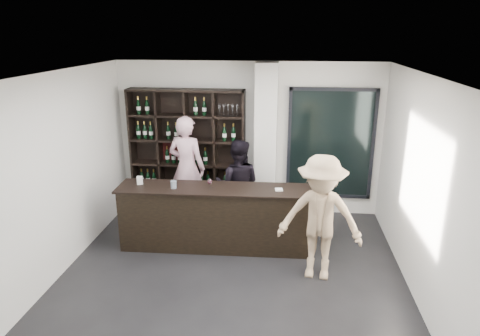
# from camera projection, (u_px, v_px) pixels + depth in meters

# --- Properties ---
(floor) EXTENTS (5.00, 5.50, 0.01)m
(floor) POSITION_uv_depth(u_px,v_px,m) (230.00, 286.00, 6.03)
(floor) COLOR black
(floor) RESTS_ON ground
(wine_shelf) EXTENTS (2.20, 0.35, 2.40)m
(wine_shelf) POSITION_uv_depth(u_px,v_px,m) (188.00, 152.00, 8.20)
(wine_shelf) COLOR black
(wine_shelf) RESTS_ON floor
(structural_column) EXTENTS (0.40, 0.40, 2.90)m
(structural_column) POSITION_uv_depth(u_px,v_px,m) (266.00, 143.00, 7.88)
(structural_column) COLOR silver
(structural_column) RESTS_ON floor
(glass_panel) EXTENTS (1.60, 0.08, 2.10)m
(glass_panel) POSITION_uv_depth(u_px,v_px,m) (330.00, 144.00, 7.97)
(glass_panel) COLOR black
(glass_panel) RESTS_ON floor
(tasting_counter) EXTENTS (3.18, 0.66, 1.05)m
(tasting_counter) POSITION_uv_depth(u_px,v_px,m) (217.00, 218.00, 6.94)
(tasting_counter) COLOR black
(tasting_counter) RESTS_ON floor
(taster_pink) EXTENTS (0.81, 0.63, 1.97)m
(taster_pink) POSITION_uv_depth(u_px,v_px,m) (187.00, 168.00, 7.97)
(taster_pink) COLOR #FCC0D2
(taster_pink) RESTS_ON floor
(taster_black) EXTENTS (0.81, 0.64, 1.65)m
(taster_black) POSITION_uv_depth(u_px,v_px,m) (238.00, 185.00, 7.53)
(taster_black) COLOR black
(taster_black) RESTS_ON floor
(customer) EXTENTS (1.28, 0.86, 1.84)m
(customer) POSITION_uv_depth(u_px,v_px,m) (320.00, 218.00, 5.99)
(customer) COLOR tan
(customer) RESTS_ON floor
(wine_glass) EXTENTS (0.10, 0.10, 0.19)m
(wine_glass) POSITION_uv_depth(u_px,v_px,m) (210.00, 183.00, 6.72)
(wine_glass) COLOR white
(wine_glass) RESTS_ON tasting_counter
(spit_cup) EXTENTS (0.12, 0.12, 0.12)m
(spit_cup) POSITION_uv_depth(u_px,v_px,m) (174.00, 185.00, 6.74)
(spit_cup) COLOR silver
(spit_cup) RESTS_ON tasting_counter
(napkin_stack) EXTENTS (0.13, 0.13, 0.02)m
(napkin_stack) POSITION_uv_depth(u_px,v_px,m) (279.00, 190.00, 6.68)
(napkin_stack) COLOR white
(napkin_stack) RESTS_ON tasting_counter
(card_stand) EXTENTS (0.10, 0.07, 0.14)m
(card_stand) POSITION_uv_depth(u_px,v_px,m) (140.00, 180.00, 6.91)
(card_stand) COLOR white
(card_stand) RESTS_ON tasting_counter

